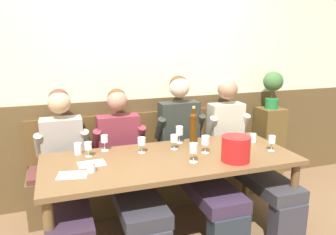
{
  "coord_description": "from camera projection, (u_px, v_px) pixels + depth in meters",
  "views": [
    {
      "loc": [
        -0.86,
        -2.31,
        1.71
      ],
      "look_at": [
        0.08,
        0.45,
        1.01
      ],
      "focal_mm": 35.28,
      "sensor_mm": 36.0,
      "label": 1
    }
  ],
  "objects": [
    {
      "name": "wine_glass_center_rear",
      "position": [
        104.0,
        140.0,
        2.89
      ],
      "size": [
        0.07,
        0.07,
        0.14
      ],
      "color": "silver",
      "rests_on": "dining_table"
    },
    {
      "name": "wine_glass_mid_left",
      "position": [
        194.0,
        149.0,
        2.62
      ],
      "size": [
        0.07,
        0.07,
        0.16
      ],
      "color": "silver",
      "rests_on": "dining_table"
    },
    {
      "name": "tasting_sheet_left_guest",
      "position": [
        92.0,
        164.0,
        2.6
      ],
      "size": [
        0.22,
        0.16,
        0.0
      ],
      "primitive_type": "cube",
      "rotation": [
        0.0,
        0.0,
        0.06
      ],
      "color": "white",
      "rests_on": "dining_table"
    },
    {
      "name": "wine_glass_center_front",
      "position": [
        179.0,
        132.0,
        3.11
      ],
      "size": [
        0.07,
        0.07,
        0.16
      ],
      "color": "silver",
      "rests_on": "dining_table"
    },
    {
      "name": "person_center_left_seat",
      "position": [
        127.0,
        167.0,
        2.95
      ],
      "size": [
        0.51,
        1.28,
        1.24
      ],
      "color": "#34333D",
      "rests_on": "ground"
    },
    {
      "name": "wine_bottle_clear_water",
      "position": [
        193.0,
        127.0,
        3.07
      ],
      "size": [
        0.07,
        0.07,
        0.36
      ],
      "color": "#492607",
      "rests_on": "dining_table"
    },
    {
      "name": "water_tumbler_center",
      "position": [
        253.0,
        138.0,
        3.14
      ],
      "size": [
        0.06,
        0.06,
        0.08
      ],
      "primitive_type": "cylinder",
      "color": "silver",
      "rests_on": "dining_table"
    },
    {
      "name": "person_right_seat",
      "position": [
        65.0,
        170.0,
        2.81
      ],
      "size": [
        0.48,
        1.29,
        1.26
      ],
      "color": "#283535",
      "rests_on": "ground"
    },
    {
      "name": "corner_pedestal",
      "position": [
        268.0,
        145.0,
        3.96
      ],
      "size": [
        0.28,
        0.28,
        0.91
      ],
      "primitive_type": "cube",
      "color": "brown",
      "rests_on": "ground"
    },
    {
      "name": "person_center_right_seat",
      "position": [
        192.0,
        153.0,
        3.17
      ],
      "size": [
        0.52,
        1.29,
        1.34
      ],
      "color": "#252D35",
      "rests_on": "ground"
    },
    {
      "name": "room_wall_back",
      "position": [
        141.0,
        68.0,
        3.48
      ],
      "size": [
        6.8,
        0.08,
        2.8
      ],
      "primitive_type": "cube",
      "color": "beige",
      "rests_on": "ground"
    },
    {
      "name": "water_tumbler_left",
      "position": [
        91.0,
        167.0,
        2.44
      ],
      "size": [
        0.06,
        0.06,
        0.08
      ],
      "primitive_type": "cylinder",
      "color": "silver",
      "rests_on": "dining_table"
    },
    {
      "name": "potted_plant",
      "position": [
        273.0,
        86.0,
        3.79
      ],
      "size": [
        0.23,
        0.23,
        0.43
      ],
      "color": "#1F6E33",
      "rests_on": "corner_pedestal"
    },
    {
      "name": "ice_bucket",
      "position": [
        236.0,
        149.0,
        2.65
      ],
      "size": [
        0.23,
        0.23,
        0.2
      ],
      "primitive_type": "cylinder",
      "color": "red",
      "rests_on": "dining_table"
    },
    {
      "name": "wine_glass_mid_right",
      "position": [
        206.0,
        141.0,
        2.83
      ],
      "size": [
        0.07,
        0.07,
        0.15
      ],
      "color": "silver",
      "rests_on": "dining_table"
    },
    {
      "name": "wall_bench",
      "position": [
        149.0,
        176.0,
        3.49
      ],
      "size": [
        2.39,
        0.42,
        0.94
      ],
      "color": "brown",
      "rests_on": "ground"
    },
    {
      "name": "wine_glass_by_bottle",
      "position": [
        174.0,
        139.0,
        2.93
      ],
      "size": [
        0.07,
        0.07,
        0.13
      ],
      "color": "silver",
      "rests_on": "dining_table"
    },
    {
      "name": "wood_wainscot_panel",
      "position": [
        144.0,
        147.0,
        3.63
      ],
      "size": [
        6.8,
        0.03,
        1.08
      ],
      "primitive_type": "cube",
      "color": "brown",
      "rests_on": "ground"
    },
    {
      "name": "tasting_sheet_right_guest",
      "position": [
        72.0,
        175.0,
        2.39
      ],
      "size": [
        0.24,
        0.19,
        0.0
      ],
      "primitive_type": "cube",
      "rotation": [
        0.0,
        0.0,
        -0.19
      ],
      "color": "white",
      "rests_on": "dining_table"
    },
    {
      "name": "wine_glass_left_end",
      "position": [
        88.0,
        147.0,
        2.74
      ],
      "size": [
        0.06,
        0.06,
        0.13
      ],
      "color": "silver",
      "rests_on": "dining_table"
    },
    {
      "name": "person_left_seat",
      "position": [
        242.0,
        147.0,
        3.34
      ],
      "size": [
        0.48,
        1.29,
        1.3
      ],
      "color": "#34333C",
      "rests_on": "ground"
    },
    {
      "name": "dining_table",
      "position": [
        171.0,
        166.0,
        2.77
      ],
      "size": [
        2.09,
        0.87,
        0.74
      ],
      "color": "brown",
      "rests_on": "ground"
    },
    {
      "name": "wine_glass_near_bucket",
      "position": [
        142.0,
        142.0,
        2.84
      ],
      "size": [
        0.07,
        0.07,
        0.14
      ],
      "color": "silver",
      "rests_on": "dining_table"
    },
    {
      "name": "wine_glass_right_end",
      "position": [
        272.0,
        140.0,
        2.89
      ],
      "size": [
        0.06,
        0.06,
        0.14
      ],
      "color": "silver",
      "rests_on": "dining_table"
    },
    {
      "name": "water_tumbler_right",
      "position": [
        78.0,
        149.0,
        2.81
      ],
      "size": [
        0.07,
        0.07,
        0.1
      ],
      "primitive_type": "cylinder",
      "color": "silver",
      "rests_on": "dining_table"
    }
  ]
}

